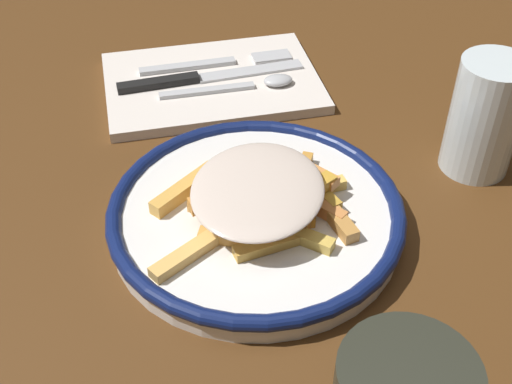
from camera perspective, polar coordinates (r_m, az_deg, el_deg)
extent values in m
plane|color=#502F14|center=(0.58, 0.00, -2.94)|extent=(2.60, 2.60, 0.00)
cylinder|color=white|center=(0.57, 0.00, -2.24)|extent=(0.25, 0.25, 0.02)
torus|color=#0F1C4E|center=(0.57, 0.00, -1.52)|extent=(0.26, 0.26, 0.01)
cube|color=#E7B067|center=(0.56, -2.51, -1.57)|extent=(0.07, 0.01, 0.01)
cube|color=gold|center=(0.56, -0.12, -0.22)|extent=(0.08, 0.01, 0.01)
cube|color=gold|center=(0.55, 1.50, -2.77)|extent=(0.02, 0.07, 0.01)
cube|color=#C68A3C|center=(0.55, 1.16, -2.06)|extent=(0.05, 0.06, 0.01)
cube|color=#E2B266|center=(0.56, 0.81, 0.38)|extent=(0.06, 0.01, 0.01)
cube|color=#D68444|center=(0.57, 3.82, -0.54)|extent=(0.08, 0.06, 0.01)
cube|color=gold|center=(0.58, -6.13, 0.25)|extent=(0.05, 0.07, 0.01)
cube|color=#F2B85D|center=(0.53, -4.75, -4.58)|extent=(0.06, 0.09, 0.01)
cube|color=gold|center=(0.54, 2.81, -3.36)|extent=(0.06, 0.06, 0.01)
cube|color=#F7C75B|center=(0.58, 3.33, -0.11)|extent=(0.02, 0.10, 0.01)
cube|color=orange|center=(0.57, 3.14, -0.92)|extent=(0.08, 0.02, 0.01)
cube|color=#E5B34F|center=(0.56, -0.35, -1.33)|extent=(0.06, 0.06, 0.01)
cube|color=gold|center=(0.57, 1.99, -0.63)|extent=(0.02, 0.09, 0.01)
cube|color=#C38741|center=(0.57, 5.90, -0.92)|extent=(0.10, 0.03, 0.01)
cube|color=gold|center=(0.58, 3.44, 0.30)|extent=(0.09, 0.06, 0.01)
cube|color=gold|center=(0.54, -1.76, -4.01)|extent=(0.04, 0.06, 0.01)
cube|color=gold|center=(0.53, 1.34, -4.47)|extent=(0.02, 0.06, 0.01)
cube|color=gold|center=(0.59, 4.71, 0.70)|extent=(0.08, 0.03, 0.01)
cube|color=gold|center=(0.56, 4.02, -0.32)|extent=(0.04, 0.07, 0.01)
cube|color=tan|center=(0.59, -3.21, 0.83)|extent=(0.07, 0.07, 0.01)
cube|color=#D4893A|center=(0.56, -1.46, -0.08)|extent=(0.03, 0.09, 0.01)
cube|color=gold|center=(0.56, 0.98, -1.60)|extent=(0.06, 0.04, 0.01)
cube|color=#EDC062|center=(0.55, 0.43, -1.87)|extent=(0.04, 0.07, 0.01)
cube|color=#DE8F47|center=(0.59, 4.17, 2.02)|extent=(0.06, 0.05, 0.01)
ellipsoid|color=beige|center=(0.55, 0.39, 0.30)|extent=(0.16, 0.16, 0.01)
cube|color=#206B1C|center=(0.56, -2.23, 2.25)|extent=(0.00, 0.00, 0.00)
cube|color=#25681F|center=(0.53, -0.58, -0.42)|extent=(0.00, 0.00, 0.00)
cube|color=#3A5B36|center=(0.55, -0.05, 0.90)|extent=(0.00, 0.00, 0.00)
cube|color=#246933|center=(0.55, 0.47, 0.91)|extent=(0.00, 0.00, 0.00)
cube|color=#377021|center=(0.55, -2.00, 0.93)|extent=(0.00, 0.00, 0.00)
cube|color=silver|center=(0.76, -3.79, 9.34)|extent=(0.18, 0.24, 0.01)
cube|color=silver|center=(0.78, -5.88, 10.68)|extent=(0.02, 0.11, 0.00)
cube|color=silver|center=(0.79, 1.34, 11.53)|extent=(0.02, 0.04, 0.00)
cube|color=black|center=(0.75, -8.37, 9.23)|extent=(0.02, 0.09, 0.01)
cube|color=silver|center=(0.76, -0.47, 10.31)|extent=(0.02, 0.12, 0.00)
cube|color=silver|center=(0.73, -4.60, 8.61)|extent=(0.02, 0.10, 0.00)
ellipsoid|color=silver|center=(0.74, 1.90, 9.55)|extent=(0.02, 0.03, 0.01)
cylinder|color=silver|center=(0.65, 19.03, 6.10)|extent=(0.06, 0.06, 0.11)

